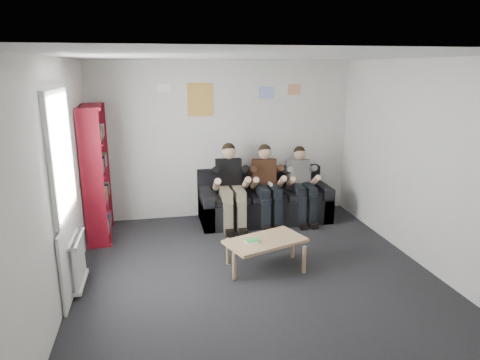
% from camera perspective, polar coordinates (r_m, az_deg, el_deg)
% --- Properties ---
extents(room_shell, '(5.00, 5.00, 5.00)m').
position_cam_1_polar(room_shell, '(5.07, 2.51, 0.72)').
color(room_shell, black).
rests_on(room_shell, ground).
extents(sofa, '(2.21, 0.90, 0.85)m').
position_cam_1_polar(sofa, '(7.44, 3.17, -2.98)').
color(sofa, black).
rests_on(sofa, ground).
extents(bookshelf, '(0.31, 0.92, 2.05)m').
position_cam_1_polar(bookshelf, '(6.82, -18.57, 0.83)').
color(bookshelf, maroon).
rests_on(bookshelf, ground).
extents(coffee_table, '(1.02, 0.56, 0.41)m').
position_cam_1_polar(coffee_table, '(5.65, 3.41, -8.39)').
color(coffee_table, tan).
rests_on(coffee_table, ground).
extents(game_cases, '(0.18, 0.15, 0.03)m').
position_cam_1_polar(game_cases, '(5.55, 1.55, -8.12)').
color(game_cases, white).
rests_on(game_cases, coffee_table).
extents(person_left, '(0.43, 0.91, 1.38)m').
position_cam_1_polar(person_left, '(7.02, -1.23, -0.89)').
color(person_left, black).
rests_on(person_left, sofa).
extents(person_middle, '(0.41, 0.87, 1.33)m').
position_cam_1_polar(person_middle, '(7.16, 3.62, -0.74)').
color(person_middle, '#442216').
rests_on(person_middle, sofa).
extents(person_right, '(0.38, 0.81, 1.28)m').
position_cam_1_polar(person_right, '(7.35, 8.25, -0.63)').
color(person_right, silver).
rests_on(person_right, sofa).
extents(radiator, '(0.10, 0.64, 0.60)m').
position_cam_1_polar(radiator, '(5.53, -20.70, -10.04)').
color(radiator, silver).
rests_on(radiator, ground).
extents(window, '(0.05, 1.30, 2.36)m').
position_cam_1_polar(window, '(5.30, -22.16, -3.36)').
color(window, white).
rests_on(window, room_shell).
extents(poster_large, '(0.42, 0.01, 0.55)m').
position_cam_1_polar(poster_large, '(7.32, -5.36, 10.61)').
color(poster_large, '#E5E450').
rests_on(poster_large, room_shell).
extents(poster_blue, '(0.25, 0.01, 0.20)m').
position_cam_1_polar(poster_blue, '(7.52, 3.54, 11.53)').
color(poster_blue, '#4477E9').
rests_on(poster_blue, room_shell).
extents(poster_pink, '(0.22, 0.01, 0.18)m').
position_cam_1_polar(poster_pink, '(7.67, 7.24, 11.88)').
color(poster_pink, '#D34287').
rests_on(poster_pink, room_shell).
extents(poster_sign, '(0.20, 0.01, 0.14)m').
position_cam_1_polar(poster_sign, '(7.26, -10.21, 11.99)').
color(poster_sign, white).
rests_on(poster_sign, room_shell).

